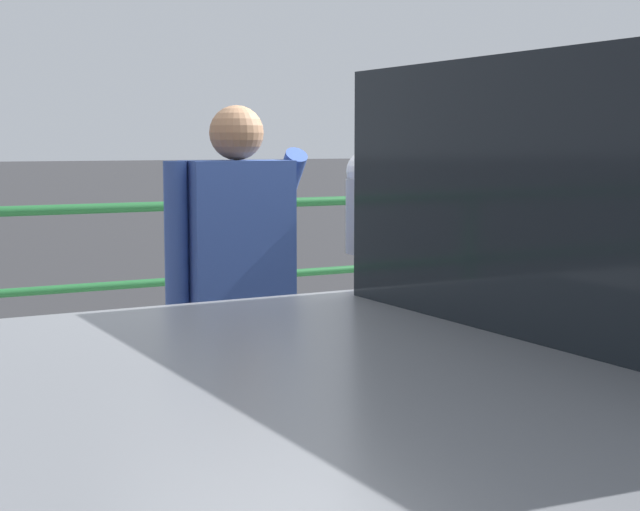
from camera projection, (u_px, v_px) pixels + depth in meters
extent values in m
cube|color=gray|center=(313.00, 421.00, 5.28)|extent=(36.00, 2.91, 0.13)
cylinder|color=slate|center=(366.00, 371.00, 4.06)|extent=(0.07, 0.07, 0.98)
cylinder|color=#939699|center=(367.00, 216.00, 3.98)|extent=(0.18, 0.18, 0.30)
sphere|color=silver|center=(368.00, 171.00, 3.96)|extent=(0.17, 0.17, 0.17)
cube|color=black|center=(380.00, 201.00, 3.89)|extent=(0.10, 0.01, 0.07)
cube|color=yellow|center=(380.00, 231.00, 3.91)|extent=(0.11, 0.01, 0.09)
cylinder|color=brown|center=(215.00, 410.00, 3.84)|extent=(0.15, 0.15, 0.78)
cylinder|color=brown|center=(262.00, 404.00, 3.93)|extent=(0.15, 0.15, 0.78)
cube|color=#2D478C|center=(237.00, 236.00, 3.81)|extent=(0.41, 0.23, 0.59)
sphere|color=#936B4C|center=(236.00, 133.00, 3.76)|extent=(0.21, 0.21, 0.21)
cylinder|color=#2D478C|center=(176.00, 234.00, 3.70)|extent=(0.09, 0.09, 0.55)
cylinder|color=#2D478C|center=(279.00, 206.00, 4.05)|extent=(0.10, 0.42, 0.49)
cylinder|color=#1E602D|center=(227.00, 204.00, 6.20)|extent=(24.00, 0.06, 0.06)
cylinder|color=#1E602D|center=(227.00, 278.00, 6.25)|extent=(24.00, 0.05, 0.05)
cylinder|color=#1E602D|center=(228.00, 286.00, 6.26)|extent=(0.06, 0.06, 1.04)
cylinder|color=#1E602D|center=(480.00, 267.00, 7.19)|extent=(0.06, 0.06, 1.04)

